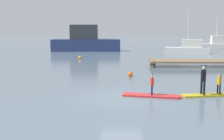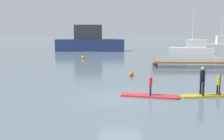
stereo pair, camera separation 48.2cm
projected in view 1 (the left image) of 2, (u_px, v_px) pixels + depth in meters
name	position (u px, v px, depth m)	size (l,w,h in m)	color
ground_plane	(122.00, 97.00, 15.68)	(240.00, 240.00, 0.00)	slate
paddleboard_near	(152.00, 96.00, 15.80)	(3.42, 1.32, 0.10)	red
paddler_child_solo	(152.00, 84.00, 15.71)	(0.23, 0.40, 1.24)	#19194C
paddleboard_far	(207.00, 95.00, 15.92)	(3.07, 1.10, 0.10)	gold
paddler_adult	(203.00, 79.00, 15.73)	(0.33, 0.51, 1.78)	black
paddler_child_front	(219.00, 83.00, 15.91)	(0.24, 0.41, 1.26)	black
fishing_boat_white_large	(86.00, 42.00, 47.58)	(11.86, 3.84, 12.04)	navy
fishing_boat_green_midground	(221.00, 45.00, 48.58)	(7.35, 2.19, 5.91)	silver
motor_boat_small_navy	(188.00, 48.00, 42.76)	(6.87, 3.09, 6.45)	silver
floating_dock	(210.00, 61.00, 28.13)	(12.42, 2.91, 0.66)	#846B4C
mooring_buoy_mid	(80.00, 57.00, 35.10)	(0.42, 0.42, 0.42)	orange
mooring_buoy_far	(130.00, 74.00, 22.25)	(0.40, 0.40, 0.40)	orange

